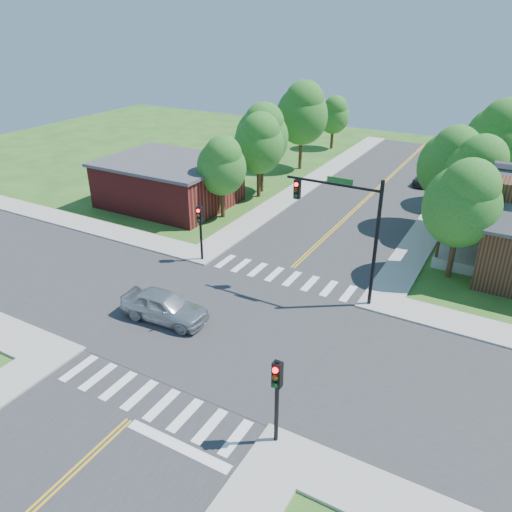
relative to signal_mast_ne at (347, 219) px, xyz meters
The scene contains 25 objects.
ground 8.37m from the signal_mast_ne, 125.00° to the right, with size 100.00×100.00×0.00m, color #27561A.
road_ns 8.36m from the signal_mast_ne, 125.00° to the right, with size 10.00×90.00×0.04m, color #2D2D30.
road_ew 8.36m from the signal_mast_ne, 125.00° to the right, with size 90.00×10.00×0.04m, color #2D2D30.
intersection_patch 8.37m from the signal_mast_ne, 125.00° to the right, with size 10.20×10.20×0.06m, color #2D2D30.
sidewalk_nw 22.73m from the signal_mast_ne, 152.60° to the left, with size 40.00×40.00×0.14m.
crosswalk_north 6.23m from the signal_mast_ne, behind, with size 8.85×2.00×0.01m.
crosswalk_south 13.32m from the signal_mast_ne, 108.36° to the right, with size 8.85×2.00×0.01m.
centerline 8.34m from the signal_mast_ne, 125.00° to the right, with size 0.30×90.00×0.01m.
stop_bar 14.12m from the signal_mast_ne, 96.11° to the right, with size 4.60×0.45×0.09m, color white.
signal_mast_ne is the anchor object (origin of this frame).
signal_pole_se 11.55m from the signal_mast_ne, 81.44° to the right, with size 0.34×0.42×3.80m.
signal_pole_nw 9.76m from the signal_mast_ne, behind, with size 0.34×0.42×3.80m.
building_nw 19.87m from the signal_mast_ne, 157.21° to the left, with size 10.40×8.40×3.73m.
tree_e_a 7.51m from the signal_mast_ne, 48.62° to the left, with size 4.40×4.18×7.48m.
tree_e_b 12.95m from the signal_mast_ne, 68.32° to the left, with size 4.43×4.21×7.53m.
tree_e_c 20.74m from the signal_mast_ne, 75.26° to the left, with size 5.18×4.92×8.80m.
tree_e_d 29.80m from the signal_mast_ne, 80.76° to the left, with size 4.28×4.07×7.28m.
tree_w_a 14.36m from the signal_mast_ne, 150.15° to the left, with size 3.83×3.64×6.51m.
tree_w_b 19.04m from the signal_mast_ne, 132.20° to the left, with size 4.64×4.41×7.90m.
tree_w_c 25.74m from the signal_mast_ne, 119.85° to the left, with size 5.17×4.91×8.79m.
tree_w_d 34.42m from the signal_mast_ne, 112.38° to the left, with size 3.61×3.43×6.13m.
tree_house 13.62m from the signal_mast_ne, 77.60° to the left, with size 4.53×4.30×7.70m.
tree_bldg 17.75m from the signal_mast_ne, 134.07° to the left, with size 4.33×4.11×7.36m.
car_silver 10.61m from the signal_mast_ne, 137.31° to the right, with size 4.89×2.24×1.63m, color silver.
car_dgrey 23.93m from the signal_mast_ne, 91.00° to the left, with size 1.89×4.29×1.23m, color #282A2D.
Camera 1 is at (11.73, -18.01, 14.69)m, focal length 35.00 mm.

